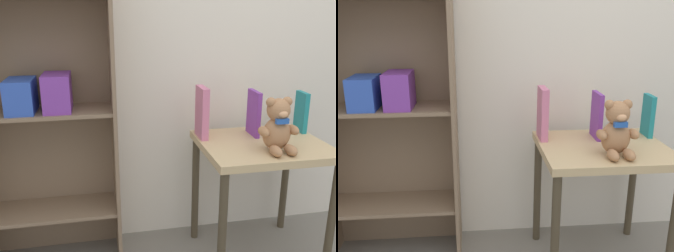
% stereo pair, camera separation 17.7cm
% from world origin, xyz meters
% --- Properties ---
extents(wall_back, '(4.80, 0.06, 2.50)m').
position_xyz_m(wall_back, '(0.00, 1.32, 1.25)').
color(wall_back, silver).
rests_on(wall_back, ground_plane).
extents(bookshelf_side, '(0.69, 0.28, 1.62)m').
position_xyz_m(bookshelf_side, '(-0.99, 1.16, 0.89)').
color(bookshelf_side, '#7F664C').
rests_on(bookshelf_side, ground_plane).
extents(display_table, '(0.61, 0.52, 0.65)m').
position_xyz_m(display_table, '(0.06, 0.95, 0.55)').
color(display_table, tan).
rests_on(display_table, ground_plane).
extents(teddy_bear, '(0.19, 0.17, 0.25)m').
position_xyz_m(teddy_bear, '(0.07, 0.83, 0.76)').
color(teddy_bear, '#A8754C').
rests_on(teddy_bear, display_table).
extents(book_standing_pink, '(0.04, 0.14, 0.26)m').
position_xyz_m(book_standing_pink, '(-0.22, 1.09, 0.78)').
color(book_standing_pink, '#D17093').
rests_on(book_standing_pink, display_table).
extents(book_standing_purple, '(0.03, 0.14, 0.23)m').
position_xyz_m(book_standing_purple, '(0.06, 1.07, 0.76)').
color(book_standing_purple, purple).
rests_on(book_standing_purple, display_table).
extents(book_standing_teal, '(0.03, 0.11, 0.21)m').
position_xyz_m(book_standing_teal, '(0.33, 1.08, 0.75)').
color(book_standing_teal, teal).
rests_on(book_standing_teal, display_table).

